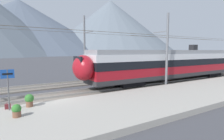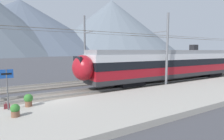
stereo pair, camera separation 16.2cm
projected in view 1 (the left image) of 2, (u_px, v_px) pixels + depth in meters
The scene contains 14 objects.
ground_plane at pixel (51, 101), 13.82m from camera, with size 400.00×400.00×0.00m, color #424247.
platform_slab at pixel (71, 116), 10.16m from camera, with size 120.00×6.38×0.36m, color #A39E93.
track_near at pixel (48, 97), 14.78m from camera, with size 120.00×3.00×0.28m.
track_far at pixel (37, 87), 18.74m from camera, with size 120.00×3.00×0.28m.
train_near_platform at pixel (172, 64), 22.24m from camera, with size 24.44×2.86×4.27m.
train_far_track at pixel (216, 59), 35.90m from camera, with size 33.70×2.90×4.27m.
catenary_mast_mid at pixel (166, 49), 19.06m from camera, with size 49.42×2.14×7.56m.
catenary_mast_far_side at pixel (85, 47), 23.43m from camera, with size 49.42×2.61×8.16m.
platform_sign at pixel (8, 81), 10.44m from camera, with size 0.70×0.08×2.35m.
handbag_near_sign at pixel (8, 106), 10.85m from camera, with size 0.32×0.18×0.42m.
potted_plant_platform_edge at pixel (17, 110), 9.50m from camera, with size 0.46×0.46×0.67m.
potted_plant_by_shelter at pixel (29, 99), 11.26m from camera, with size 0.53×0.53×0.78m.
mountain_central_peak at pixel (19, 27), 198.11m from camera, with size 201.40×201.40×58.32m, color #515B6B.
mountain_right_ridge at pixel (110, 28), 222.80m from camera, with size 159.22×159.22×63.51m, color slate.
Camera 1 is at (-3.30, -13.86, 3.76)m, focal length 29.67 mm.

